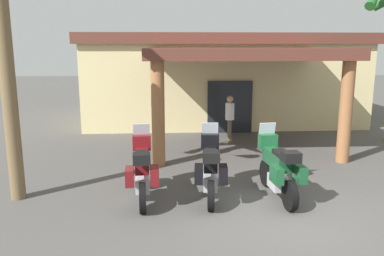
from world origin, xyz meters
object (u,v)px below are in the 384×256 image
at_px(motorcycle_maroon, 142,170).
at_px(motorcycle_black, 210,168).
at_px(motorcycle_green, 278,168).
at_px(pedestrian, 230,116).
at_px(motel_building, 219,76).

xyz_separation_m(motorcycle_maroon, motorcycle_black, (1.55, 0.06, 0.00)).
bearing_deg(motorcycle_green, pedestrian, -1.60).
relative_size(motorcycle_maroon, motorcycle_green, 1.00).
xyz_separation_m(motorcycle_black, motorcycle_green, (1.56, -0.08, 0.00)).
relative_size(motorcycle_maroon, motorcycle_black, 1.00).
distance_m(motel_building, motorcycle_green, 10.46).
height_order(motorcycle_green, pedestrian, pedestrian).
height_order(motorcycle_black, motorcycle_green, same).
bearing_deg(motorcycle_green, motel_building, -4.59).
bearing_deg(motorcycle_green, motorcycle_black, 81.26).
relative_size(motel_building, motorcycle_green, 5.62).
distance_m(motel_building, motorcycle_maroon, 10.83).
height_order(motorcycle_maroon, pedestrian, pedestrian).
distance_m(motorcycle_maroon, pedestrian, 5.98).
relative_size(motorcycle_green, pedestrian, 1.29).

